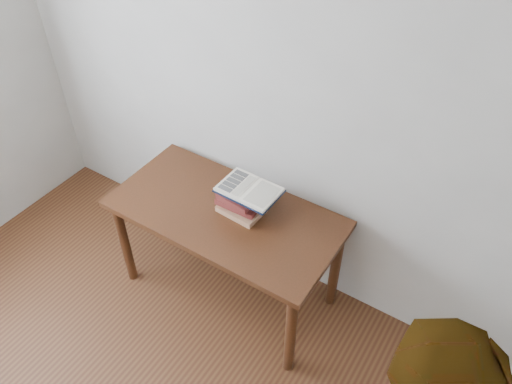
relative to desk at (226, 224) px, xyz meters
The scene contains 3 objects.
desk is the anchor object (origin of this frame).
book_stack 0.19m from the desk, 35.76° to the left, with size 0.26×0.19×0.15m.
open_book 0.30m from the desk, 31.08° to the left, with size 0.33×0.24×0.03m.
Camera 1 is at (1.21, -0.20, 2.66)m, focal length 35.00 mm.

